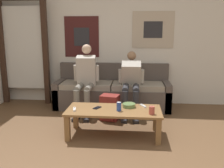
{
  "coord_description": "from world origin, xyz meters",
  "views": [
    {
      "loc": [
        0.4,
        -2.1,
        1.48
      ],
      "look_at": [
        0.05,
        1.75,
        0.65
      ],
      "focal_mm": 40.0,
      "sensor_mm": 36.0,
      "label": 1
    }
  ],
  "objects_px": {
    "drink_can_blue": "(119,106)",
    "game_controller_near_left": "(74,109)",
    "backpack": "(110,108)",
    "cell_phone": "(97,108)",
    "coffee_table": "(114,113)",
    "pillar_candle": "(152,110)",
    "game_controller_near_right": "(143,106)",
    "ceramic_bowl": "(129,105)",
    "couch": "(113,93)",
    "person_seated_adult": "(85,77)",
    "person_seated_teen": "(131,81)"
  },
  "relations": [
    {
      "from": "drink_can_blue",
      "to": "cell_phone",
      "type": "distance_m",
      "value": 0.34
    },
    {
      "from": "couch",
      "to": "person_seated_adult",
      "type": "height_order",
      "value": "person_seated_adult"
    },
    {
      "from": "game_controller_near_right",
      "to": "ceramic_bowl",
      "type": "bearing_deg",
      "value": -170.61
    },
    {
      "from": "ceramic_bowl",
      "to": "coffee_table",
      "type": "bearing_deg",
      "value": -149.05
    },
    {
      "from": "game_controller_near_right",
      "to": "game_controller_near_left",
      "type": "bearing_deg",
      "value": -165.53
    },
    {
      "from": "backpack",
      "to": "game_controller_near_right",
      "type": "height_order",
      "value": "backpack"
    },
    {
      "from": "backpack",
      "to": "ceramic_bowl",
      "type": "relative_size",
      "value": 2.2
    },
    {
      "from": "ceramic_bowl",
      "to": "game_controller_near_left",
      "type": "relative_size",
      "value": 1.31
    },
    {
      "from": "pillar_candle",
      "to": "game_controller_near_right",
      "type": "distance_m",
      "value": 0.34
    },
    {
      "from": "game_controller_near_right",
      "to": "cell_phone",
      "type": "xyz_separation_m",
      "value": [
        -0.66,
        -0.12,
        -0.01
      ]
    },
    {
      "from": "game_controller_near_left",
      "to": "cell_phone",
      "type": "height_order",
      "value": "game_controller_near_left"
    },
    {
      "from": "person_seated_adult",
      "to": "ceramic_bowl",
      "type": "distance_m",
      "value": 1.2
    },
    {
      "from": "couch",
      "to": "person_seated_adult",
      "type": "bearing_deg",
      "value": -139.56
    },
    {
      "from": "coffee_table",
      "to": "backpack",
      "type": "distance_m",
      "value": 0.65
    },
    {
      "from": "ceramic_bowl",
      "to": "backpack",
      "type": "bearing_deg",
      "value": 123.48
    },
    {
      "from": "couch",
      "to": "coffee_table",
      "type": "bearing_deg",
      "value": -84.24
    },
    {
      "from": "person_seated_teen",
      "to": "drink_can_blue",
      "type": "bearing_deg",
      "value": -97.9
    },
    {
      "from": "pillar_candle",
      "to": "game_controller_near_left",
      "type": "height_order",
      "value": "pillar_candle"
    },
    {
      "from": "ceramic_bowl",
      "to": "game_controller_near_left",
      "type": "xyz_separation_m",
      "value": [
        -0.76,
        -0.21,
        -0.02
      ]
    },
    {
      "from": "drink_can_blue",
      "to": "game_controller_near_left",
      "type": "relative_size",
      "value": 0.84
    },
    {
      "from": "couch",
      "to": "person_seated_adult",
      "type": "xyz_separation_m",
      "value": [
        -0.46,
        -0.39,
        0.37
      ]
    },
    {
      "from": "person_seated_teen",
      "to": "ceramic_bowl",
      "type": "bearing_deg",
      "value": -90.9
    },
    {
      "from": "coffee_table",
      "to": "game_controller_near_left",
      "type": "distance_m",
      "value": 0.56
    },
    {
      "from": "person_seated_teen",
      "to": "game_controller_near_right",
      "type": "distance_m",
      "value": 0.9
    },
    {
      "from": "backpack",
      "to": "game_controller_near_right",
      "type": "distance_m",
      "value": 0.74
    },
    {
      "from": "pillar_candle",
      "to": "cell_phone",
      "type": "bearing_deg",
      "value": 165.55
    },
    {
      "from": "couch",
      "to": "cell_phone",
      "type": "xyz_separation_m",
      "value": [
        -0.1,
        -1.33,
        0.11
      ]
    },
    {
      "from": "person_seated_teen",
      "to": "backpack",
      "type": "xyz_separation_m",
      "value": [
        -0.35,
        -0.39,
        -0.4
      ]
    },
    {
      "from": "coffee_table",
      "to": "person_seated_adult",
      "type": "xyz_separation_m",
      "value": [
        -0.6,
        0.98,
        0.33
      ]
    },
    {
      "from": "backpack",
      "to": "game_controller_near_right",
      "type": "relative_size",
      "value": 2.95
    },
    {
      "from": "pillar_candle",
      "to": "cell_phone",
      "type": "height_order",
      "value": "pillar_candle"
    },
    {
      "from": "coffee_table",
      "to": "pillar_candle",
      "type": "height_order",
      "value": "pillar_candle"
    },
    {
      "from": "person_seated_adult",
      "to": "ceramic_bowl",
      "type": "xyz_separation_m",
      "value": [
        0.81,
        -0.85,
        -0.24
      ]
    },
    {
      "from": "person_seated_teen",
      "to": "drink_can_blue",
      "type": "relative_size",
      "value": 8.89
    },
    {
      "from": "couch",
      "to": "coffee_table",
      "type": "xyz_separation_m",
      "value": [
        0.14,
        -1.37,
        0.04
      ]
    },
    {
      "from": "pillar_candle",
      "to": "game_controller_near_left",
      "type": "distance_m",
      "value": 1.07
    },
    {
      "from": "backpack",
      "to": "cell_phone",
      "type": "height_order",
      "value": "backpack"
    },
    {
      "from": "backpack",
      "to": "game_controller_near_left",
      "type": "distance_m",
      "value": 0.86
    },
    {
      "from": "drink_can_blue",
      "to": "game_controller_near_left",
      "type": "height_order",
      "value": "drink_can_blue"
    },
    {
      "from": "ceramic_bowl",
      "to": "game_controller_near_right",
      "type": "height_order",
      "value": "ceramic_bowl"
    },
    {
      "from": "backpack",
      "to": "drink_can_blue",
      "type": "height_order",
      "value": "drink_can_blue"
    },
    {
      "from": "person_seated_teen",
      "to": "ceramic_bowl",
      "type": "relative_size",
      "value": 5.7
    },
    {
      "from": "cell_phone",
      "to": "game_controller_near_right",
      "type": "bearing_deg",
      "value": 10.66
    },
    {
      "from": "backpack",
      "to": "ceramic_bowl",
      "type": "xyz_separation_m",
      "value": [
        0.33,
        -0.5,
        0.22
      ]
    },
    {
      "from": "game_controller_near_left",
      "to": "coffee_table",
      "type": "bearing_deg",
      "value": 9.11
    },
    {
      "from": "person_seated_teen",
      "to": "backpack",
      "type": "height_order",
      "value": "person_seated_teen"
    },
    {
      "from": "game_controller_near_right",
      "to": "coffee_table",
      "type": "bearing_deg",
      "value": -158.91
    },
    {
      "from": "ceramic_bowl",
      "to": "pillar_candle",
      "type": "bearing_deg",
      "value": -42.81
    },
    {
      "from": "drink_can_blue",
      "to": "ceramic_bowl",
      "type": "bearing_deg",
      "value": 53.75
    },
    {
      "from": "backpack",
      "to": "cell_phone",
      "type": "xyz_separation_m",
      "value": [
        -0.12,
        -0.59,
        0.19
      ]
    }
  ]
}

